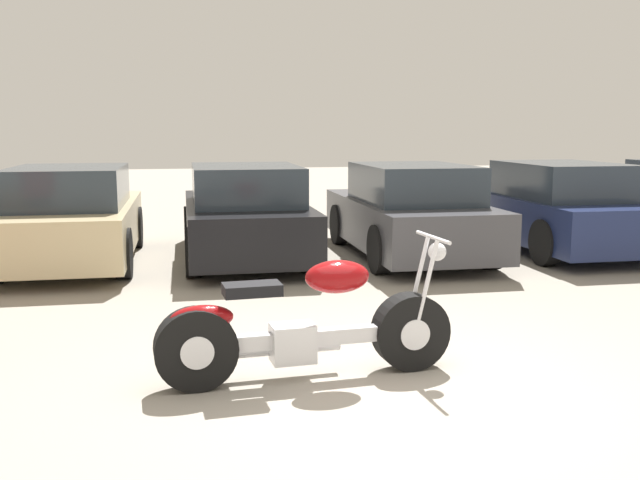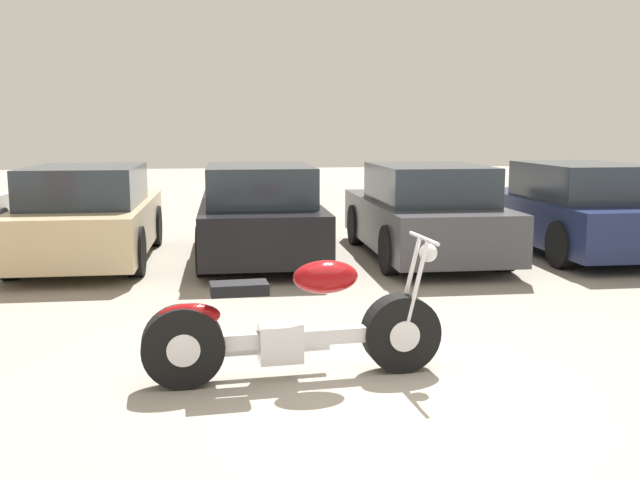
{
  "view_description": "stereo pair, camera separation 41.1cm",
  "coord_description": "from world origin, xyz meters",
  "views": [
    {
      "loc": [
        -1.51,
        -4.94,
        1.97
      ],
      "look_at": [
        -0.18,
        2.01,
        0.85
      ],
      "focal_mm": 40.0,
      "sensor_mm": 36.0,
      "label": 1
    },
    {
      "loc": [
        -1.11,
        -5.01,
        1.97
      ],
      "look_at": [
        -0.18,
        2.01,
        0.85
      ],
      "focal_mm": 40.0,
      "sensor_mm": 36.0,
      "label": 2
    }
  ],
  "objects": [
    {
      "name": "parked_car_navy",
      "position": [
        4.38,
        5.56,
        0.67
      ],
      "size": [
        1.8,
        4.12,
        1.42
      ],
      "color": "#19234C",
      "rests_on": "ground_plane"
    },
    {
      "name": "parked_car_dark_grey",
      "position": [
        1.88,
        5.45,
        0.67
      ],
      "size": [
        1.8,
        4.12,
        1.42
      ],
      "color": "#3D3D42",
      "rests_on": "ground_plane"
    },
    {
      "name": "ground_plane",
      "position": [
        0.0,
        0.0,
        0.0
      ],
      "size": [
        60.0,
        60.0,
        0.0
      ],
      "primitive_type": "plane",
      "color": "gray"
    },
    {
      "name": "motorcycle",
      "position": [
        -0.62,
        0.4,
        0.42
      ],
      "size": [
        2.39,
        0.62,
        1.11
      ],
      "color": "black",
      "rests_on": "ground_plane"
    },
    {
      "name": "parked_car_champagne",
      "position": [
        -3.11,
        5.78,
        0.67
      ],
      "size": [
        1.8,
        4.12,
        1.42
      ],
      "color": "#C6B284",
      "rests_on": "ground_plane"
    },
    {
      "name": "parked_car_black",
      "position": [
        -0.61,
        5.69,
        0.67
      ],
      "size": [
        1.8,
        4.12,
        1.42
      ],
      "color": "black",
      "rests_on": "ground_plane"
    }
  ]
}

